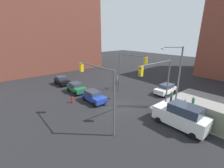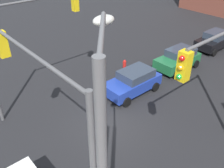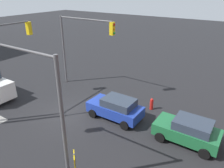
{
  "view_description": "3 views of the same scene",
  "coord_description": "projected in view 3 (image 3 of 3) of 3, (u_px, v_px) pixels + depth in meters",
  "views": [
    {
      "loc": [
        13.75,
        -12.53,
        9.21
      ],
      "look_at": [
        -1.58,
        0.38,
        2.73
      ],
      "focal_mm": 24.0,
      "sensor_mm": 36.0,
      "label": 1
    },
    {
      "loc": [
        7.09,
        8.26,
        9.46
      ],
      "look_at": [
        -0.52,
        -0.52,
        2.29
      ],
      "focal_mm": 40.0,
      "sensor_mm": 36.0,
      "label": 2
    },
    {
      "loc": [
        -10.73,
        9.97,
        8.84
      ],
      "look_at": [
        -3.05,
        -1.54,
        2.68
      ],
      "focal_mm": 35.0,
      "sensor_mm": 36.0,
      "label": 3
    }
  ],
  "objects": [
    {
      "name": "sedan_blue",
      "position": [
        116.0,
        108.0,
        15.8
      ],
      "size": [
        4.0,
        2.02,
        1.62
      ],
      "color": "#1E389E",
      "rests_on": "ground"
    },
    {
      "name": "traffic_signal_se_corner",
      "position": [
        81.0,
        39.0,
        19.26
      ],
      "size": [
        5.95,
        0.36,
        6.5
      ],
      "color": "#59595B",
      "rests_on": "ground"
    },
    {
      "name": "hatchback_green",
      "position": [
        188.0,
        130.0,
        13.29
      ],
      "size": [
        3.86,
        2.02,
        1.62
      ],
      "color": "#1E6638",
      "rests_on": "ground"
    },
    {
      "name": "warning_sign_two_way",
      "position": [
        75.0,
        168.0,
        9.5
      ],
      "size": [
        0.48,
        0.48,
        2.4
      ],
      "color": "#4C4C4C",
      "rests_on": "ground"
    },
    {
      "name": "ground_plane",
      "position": [
        68.0,
        114.0,
        16.61
      ],
      "size": [
        120.0,
        120.0,
        0.0
      ],
      "primitive_type": "plane",
      "color": "black"
    },
    {
      "name": "fire_hydrant",
      "position": [
        152.0,
        104.0,
        17.07
      ],
      "size": [
        0.26,
        0.26,
        0.94
      ],
      "color": "red",
      "rests_on": "ground"
    },
    {
      "name": "traffic_signal_nw_corner",
      "position": [
        27.0,
        86.0,
        10.13
      ],
      "size": [
        5.71,
        0.36,
        6.5
      ],
      "color": "#59595B",
      "rests_on": "ground"
    }
  ]
}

